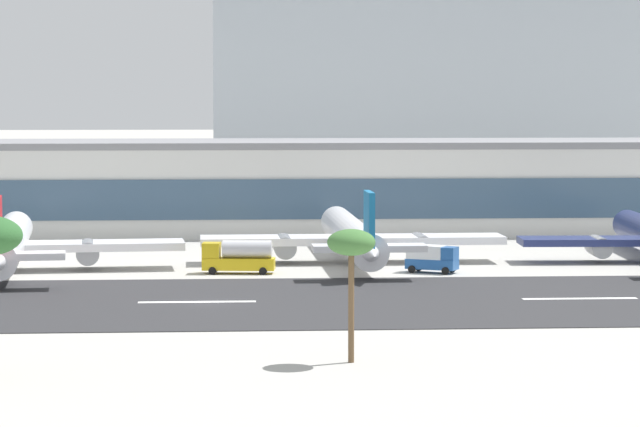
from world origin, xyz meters
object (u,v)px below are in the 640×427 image
object	(u,v)px
palm_tree_0	(351,246)
airliner_red_tail_gate_0	(7,245)
terminal_building	(334,186)
airliner_blue_tail_gate_1	(353,238)
service_box_truck_0	(432,258)
service_fuel_truck_1	(238,256)
distant_hotel_block	(456,80)

from	to	relation	value
palm_tree_0	airliner_red_tail_gate_0	bearing A→B (deg)	118.75
terminal_building	airliner_blue_tail_gate_1	size ratio (longest dim) A/B	3.71
airliner_red_tail_gate_0	airliner_blue_tail_gate_1	xyz separation A→B (m)	(41.92, 6.29, 0.01)
service_box_truck_0	airliner_red_tail_gate_0	bearing A→B (deg)	-157.72
airliner_red_tail_gate_0	service_fuel_truck_1	xyz separation A→B (m)	(27.47, -3.51, -1.21)
airliner_red_tail_gate_0	terminal_building	bearing A→B (deg)	-44.98
terminal_building	airliner_red_tail_gate_0	xyz separation A→B (m)	(-42.77, -50.08, -3.75)
service_box_truck_0	service_fuel_truck_1	xyz separation A→B (m)	(-22.94, 0.74, 0.24)
distant_hotel_block	airliner_red_tail_gate_0	distance (m)	169.55
airliner_red_tail_gate_0	airliner_blue_tail_gate_1	distance (m)	42.39
distant_hotel_block	airliner_red_tail_gate_0	world-z (taller)	distant_hotel_block
distant_hotel_block	airliner_blue_tail_gate_1	size ratio (longest dim) A/B	2.14
terminal_building	palm_tree_0	xyz separation A→B (m)	(-7.16, -114.97, 2.30)
terminal_building	service_fuel_truck_1	xyz separation A→B (m)	(-15.30, -53.59, -4.96)
service_box_truck_0	service_fuel_truck_1	bearing A→B (deg)	-154.74
service_box_truck_0	palm_tree_0	world-z (taller)	palm_tree_0
terminal_building	airliner_red_tail_gate_0	world-z (taller)	terminal_building
distant_hotel_block	palm_tree_0	distance (m)	219.12
airliner_red_tail_gate_0	palm_tree_0	distance (m)	74.26
airliner_blue_tail_gate_1	terminal_building	bearing A→B (deg)	-1.99
airliner_red_tail_gate_0	palm_tree_0	size ratio (longest dim) A/B	4.57
palm_tree_0	distant_hotel_block	bearing A→B (deg)	79.20
distant_hotel_block	palm_tree_0	size ratio (longest dim) A/B	9.81
distant_hotel_block	service_box_truck_0	xyz separation A→B (m)	(-26.15, -154.12, -22.05)
service_box_truck_0	service_fuel_truck_1	world-z (taller)	service_fuel_truck_1
distant_hotel_block	terminal_building	bearing A→B (deg)	-108.71
terminal_building	airliner_blue_tail_gate_1	distance (m)	43.96
terminal_building	distant_hotel_block	xyz separation A→B (m)	(33.79, 99.79, 16.85)
airliner_blue_tail_gate_1	palm_tree_0	bearing A→B (deg)	174.04
service_box_truck_0	palm_tree_0	size ratio (longest dim) A/B	0.60
service_fuel_truck_1	palm_tree_0	bearing A→B (deg)	104.17
distant_hotel_block	palm_tree_0	xyz separation A→B (m)	(-40.96, -214.76, -14.55)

